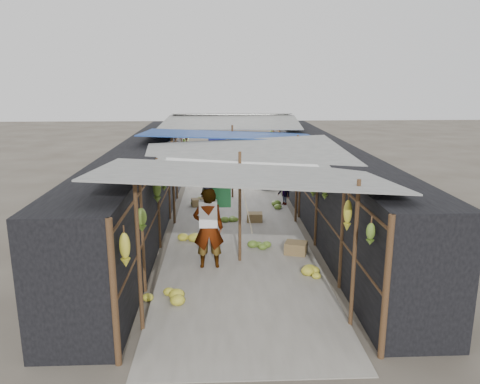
{
  "coord_description": "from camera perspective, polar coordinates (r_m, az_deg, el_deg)",
  "views": [
    {
      "loc": [
        -0.45,
        -7.29,
        4.2
      ],
      "look_at": [
        0.08,
        4.74,
        1.25
      ],
      "focal_mm": 35.0,
      "sensor_mm": 36.0,
      "label": 1
    }
  ],
  "objects": [
    {
      "name": "crate_mid",
      "position": [
        11.55,
        6.83,
        -6.83
      ],
      "size": [
        0.62,
        0.56,
        0.31
      ],
      "primitive_type": "cube",
      "rotation": [
        0.0,
        0.0,
        -0.34
      ],
      "color": "olive",
      "rests_on": "ground"
    },
    {
      "name": "black_basin",
      "position": [
        18.13,
        3.3,
        0.66
      ],
      "size": [
        0.64,
        0.64,
        0.19
      ],
      "primitive_type": "cylinder",
      "color": "black",
      "rests_on": "ground"
    },
    {
      "name": "floor_bananas",
      "position": [
        14.7,
        -1.84,
        -2.24
      ],
      "size": [
        3.71,
        11.0,
        0.34
      ],
      "color": "gold",
      "rests_on": "ground"
    },
    {
      "name": "crate_near",
      "position": [
        13.99,
        1.79,
        -3.12
      ],
      "size": [
        0.47,
        0.38,
        0.27
      ],
      "primitive_type": "cube",
      "rotation": [
        0.0,
        0.0,
        -0.04
      ],
      "color": "olive",
      "rests_on": "ground"
    },
    {
      "name": "vendor_seated",
      "position": [
        15.78,
        5.37,
        -0.01
      ],
      "size": [
        0.6,
        0.68,
        0.92
      ],
      "primitive_type": "imported",
      "rotation": [
        0.0,
        0.0,
        -1.03
      ],
      "color": "#48443E",
      "rests_on": "ground"
    },
    {
      "name": "aisle_slab",
      "position": [
        14.42,
        -0.63,
        -3.13
      ],
      "size": [
        3.6,
        16.0,
        0.02
      ],
      "primitive_type": "cube",
      "color": "#9E998E",
      "rests_on": "ground"
    },
    {
      "name": "market_canopy",
      "position": [
        14.24,
        -0.59,
        6.53
      ],
      "size": [
        5.62,
        15.2,
        2.77
      ],
      "color": "brown",
      "rests_on": "ground"
    },
    {
      "name": "stall_right",
      "position": [
        14.47,
        10.11,
        1.38
      ],
      "size": [
        1.4,
        15.0,
        2.3
      ],
      "primitive_type": "cube",
      "color": "black",
      "rests_on": "ground"
    },
    {
      "name": "crate_back",
      "position": [
        15.69,
        -5.13,
        -1.31
      ],
      "size": [
        0.47,
        0.41,
        0.27
      ],
      "primitive_type": "cube",
      "rotation": [
        0.0,
        0.0,
        0.18
      ],
      "color": "olive",
      "rests_on": "ground"
    },
    {
      "name": "ground",
      "position": [
        8.42,
        0.91,
        -16.13
      ],
      "size": [
        80.0,
        80.0,
        0.0
      ],
      "primitive_type": "plane",
      "color": "#6B6356",
      "rests_on": "ground"
    },
    {
      "name": "shopper_blue",
      "position": [
        15.94,
        -3.87,
        1.01
      ],
      "size": [
        0.74,
        0.62,
        1.38
      ],
      "primitive_type": "imported",
      "rotation": [
        0.0,
        0.0,
        0.16
      ],
      "color": "navy",
      "rests_on": "ground"
    },
    {
      "name": "hanging_bananas",
      "position": [
        13.99,
        -0.95,
        3.32
      ],
      "size": [
        3.96,
        14.42,
        0.77
      ],
      "color": "gold",
      "rests_on": "ground"
    },
    {
      "name": "stall_left",
      "position": [
        14.3,
        -11.52,
        1.17
      ],
      "size": [
        1.4,
        15.0,
        2.3
      ],
      "primitive_type": "cube",
      "color": "black",
      "rests_on": "ground"
    },
    {
      "name": "vendor_elderly",
      "position": [
        10.47,
        -3.87,
        -4.43
      ],
      "size": [
        0.7,
        0.47,
        1.87
      ],
      "primitive_type": "imported",
      "rotation": [
        0.0,
        0.0,
        3.18
      ],
      "color": "silver",
      "rests_on": "ground"
    }
  ]
}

